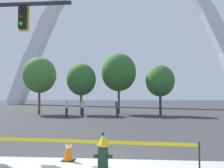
% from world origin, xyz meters
% --- Properties ---
extents(ground_plane, '(240.00, 240.00, 0.00)m').
position_xyz_m(ground_plane, '(0.00, 0.00, 0.00)').
color(ground_plane, '#333335').
extents(fire_hydrant, '(0.46, 0.48, 0.99)m').
position_xyz_m(fire_hydrant, '(0.42, -1.16, 0.47)').
color(fire_hydrant, black).
rests_on(fire_hydrant, ground).
extents(caution_tape_barrier, '(5.05, 0.44, 0.85)m').
position_xyz_m(caution_tape_barrier, '(0.11, -1.20, 0.59)').
color(caution_tape_barrier, '#232326').
rests_on(caution_tape_barrier, ground).
extents(traffic_cone_by_hydrant, '(0.36, 0.36, 0.73)m').
position_xyz_m(traffic_cone_by_hydrant, '(-0.72, -0.09, 0.36)').
color(traffic_cone_by_hydrant, black).
rests_on(traffic_cone_by_hydrant, ground).
extents(monument_arch, '(57.87, 3.23, 42.99)m').
position_xyz_m(monument_arch, '(0.00, 48.95, 18.97)').
color(monument_arch, silver).
rests_on(monument_arch, ground).
extents(tree_far_left, '(3.48, 3.48, 6.08)m').
position_xyz_m(tree_far_left, '(-8.66, 17.40, 4.16)').
color(tree_far_left, brown).
rests_on(tree_far_left, ground).
extents(tree_left_mid, '(3.06, 3.06, 5.35)m').
position_xyz_m(tree_left_mid, '(-4.13, 17.36, 3.66)').
color(tree_left_mid, brown).
rests_on(tree_left_mid, ground).
extents(tree_center_left, '(3.75, 3.75, 6.56)m').
position_xyz_m(tree_center_left, '(-0.25, 18.39, 4.49)').
color(tree_center_left, brown).
rests_on(tree_center_left, ground).
extents(tree_center_right, '(2.89, 2.89, 5.05)m').
position_xyz_m(tree_center_right, '(3.99, 17.09, 3.45)').
color(tree_center_right, '#473323').
rests_on(tree_center_right, ground).
extents(pedestrian_walking_left, '(0.22, 0.35, 1.59)m').
position_xyz_m(pedestrian_walking_left, '(-4.69, 13.85, 0.82)').
color(pedestrian_walking_left, '#232847').
rests_on(pedestrian_walking_left, ground).
extents(pedestrian_standing_center, '(0.39, 0.34, 1.59)m').
position_xyz_m(pedestrian_standing_center, '(-3.40, 14.64, 0.82)').
color(pedestrian_standing_center, '#232847').
rests_on(pedestrian_standing_center, ground).
extents(pedestrian_walking_right, '(0.39, 0.35, 1.59)m').
position_xyz_m(pedestrian_walking_right, '(-0.21, 14.95, 0.82)').
color(pedestrian_walking_right, '#232847').
rests_on(pedestrian_walking_right, ground).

